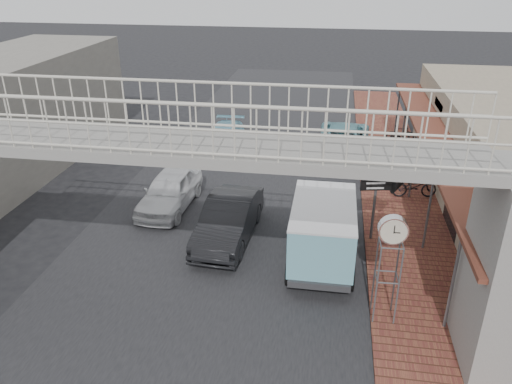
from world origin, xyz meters
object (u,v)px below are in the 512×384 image
(dark_sedan, at_px, (229,220))
(street_clock, at_px, (392,235))
(angkot_curb, at_px, (343,137))
(motorcycle_far, at_px, (400,134))
(white_hatchback, at_px, (170,191))
(angkot_far, at_px, (225,138))
(arrow_sign, at_px, (398,180))
(angkot_van, at_px, (323,224))
(motorcycle_near, at_px, (414,186))

(dark_sedan, distance_m, street_clock, 6.42)
(angkot_curb, relative_size, motorcycle_far, 3.61)
(white_hatchback, distance_m, street_clock, 9.76)
(angkot_curb, height_order, angkot_far, angkot_curb)
(dark_sedan, height_order, motorcycle_far, dark_sedan)
(dark_sedan, bearing_deg, angkot_curb, 70.66)
(white_hatchback, relative_size, angkot_far, 0.96)
(dark_sedan, relative_size, angkot_far, 1.04)
(angkot_far, height_order, arrow_sign, arrow_sign)
(dark_sedan, bearing_deg, angkot_van, -12.81)
(dark_sedan, xyz_separation_m, angkot_far, (-2.06, 8.72, -0.12))
(motorcycle_near, distance_m, street_clock, 8.33)
(white_hatchback, distance_m, angkot_curb, 9.98)
(white_hatchback, relative_size, angkot_curb, 0.77)
(dark_sedan, xyz_separation_m, angkot_van, (3.24, -0.92, 0.61))
(angkot_curb, height_order, street_clock, street_clock)
(arrow_sign, bearing_deg, angkot_far, 122.53)
(angkot_curb, bearing_deg, motorcycle_near, 122.47)
(white_hatchback, relative_size, street_clock, 1.36)
(angkot_far, bearing_deg, motorcycle_far, 12.12)
(motorcycle_far, bearing_deg, angkot_curb, 112.63)
(dark_sedan, xyz_separation_m, street_clock, (4.99, -3.57, 1.89))
(motorcycle_far, bearing_deg, dark_sedan, 142.16)
(angkot_van, relative_size, street_clock, 1.43)
(angkot_van, distance_m, arrow_sign, 3.00)
(angkot_curb, relative_size, motorcycle_near, 3.03)
(angkot_van, xyz_separation_m, motorcycle_far, (3.63, 12.02, -0.81))
(angkot_van, distance_m, motorcycle_near, 6.34)
(angkot_far, relative_size, arrow_sign, 1.58)
(white_hatchback, xyz_separation_m, angkot_far, (0.71, 6.69, -0.08))
(angkot_van, bearing_deg, white_hatchback, 153.74)
(angkot_van, bearing_deg, street_clock, -56.72)
(street_clock, xyz_separation_m, arrow_sign, (0.56, 4.31, -0.32))
(dark_sedan, height_order, angkot_far, dark_sedan)
(angkot_far, height_order, motorcycle_near, angkot_far)
(motorcycle_far, relative_size, street_clock, 0.49)
(dark_sedan, bearing_deg, motorcycle_far, 61.24)
(angkot_far, distance_m, motorcycle_near, 9.86)
(street_clock, bearing_deg, white_hatchback, 141.45)
(dark_sedan, height_order, street_clock, street_clock)
(white_hatchback, bearing_deg, street_clock, -33.39)
(angkot_far, distance_m, motorcycle_far, 9.25)
(street_clock, bearing_deg, motorcycle_far, 79.96)
(angkot_curb, bearing_deg, dark_sedan, 71.12)
(angkot_van, bearing_deg, dark_sedan, 164.08)
(angkot_van, distance_m, motorcycle_far, 12.58)
(dark_sedan, bearing_deg, white_hatchback, 146.72)
(white_hatchback, height_order, dark_sedan, dark_sedan)
(white_hatchback, bearing_deg, angkot_curb, 50.56)
(motorcycle_far, distance_m, arrow_sign, 10.59)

